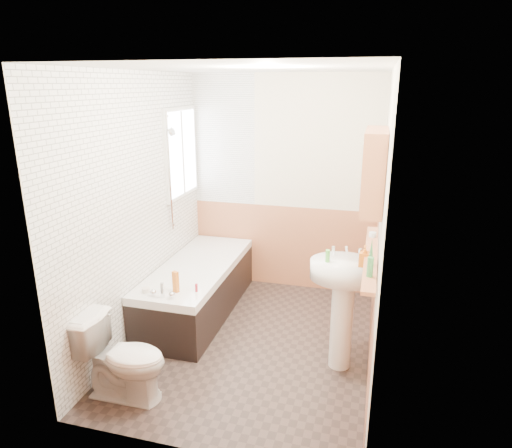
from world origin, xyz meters
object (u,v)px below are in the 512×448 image
Objects in this scene: pine_shelf at (371,255)px; toilet at (123,358)px; bathtub at (198,287)px; sink at (343,293)px; medicine_cabinet at (374,170)px.

toilet is at bearing -155.03° from pine_shelf.
bathtub is 2.03m from pine_shelf.
sink is (1.60, 0.85, 0.36)m from toilet.
toilet is 0.47× the size of pine_shelf.
medicine_cabinet reaches higher than toilet.
toilet is 0.62× the size of sink.
sink reaches higher than toilet.
medicine_cabinet reaches higher than bathtub.
bathtub is 2.72× the size of medicine_cabinet.
sink is 0.41m from pine_shelf.
sink is 1.08m from medicine_cabinet.
bathtub is 2.38m from medicine_cabinet.
medicine_cabinet is at bearing -21.09° from bathtub.
pine_shelf is (1.77, -0.62, 0.77)m from bathtub.
sink is at bearing -62.48° from toilet.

